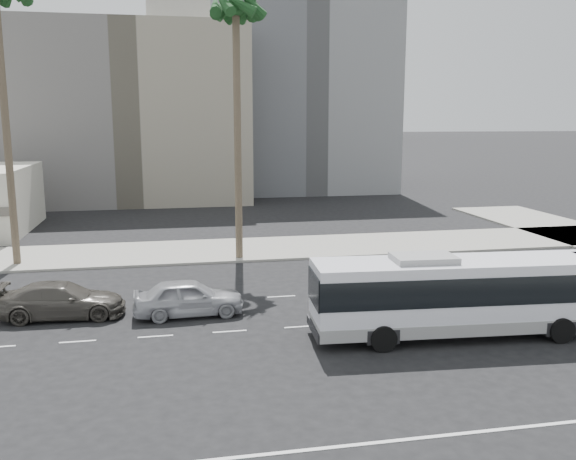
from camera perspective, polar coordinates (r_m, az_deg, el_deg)
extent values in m
plane|color=black|center=(26.74, 7.55, -8.60)|extent=(700.00, 700.00, 0.00)
cube|color=gray|center=(41.18, 0.69, -1.62)|extent=(120.00, 7.00, 0.15)
cube|color=slate|center=(69.02, -14.47, 10.39)|extent=(24.00, 18.00, 18.00)
cube|color=slate|center=(77.75, 1.00, 13.64)|extent=(20.00, 20.00, 26.00)
cube|color=beige|center=(274.31, -10.04, 13.09)|extent=(42.00, 42.00, 44.00)
cube|color=slate|center=(260.77, 0.78, 16.25)|extent=(26.00, 26.00, 70.00)
cube|color=slate|center=(295.27, 4.45, 14.57)|extent=(22.00, 22.00, 60.00)
cube|color=silver|center=(25.40, 15.72, -5.64)|extent=(11.88, 3.34, 2.63)
cube|color=black|center=(25.30, 15.76, -4.87)|extent=(11.94, 3.40, 1.11)
cube|color=gray|center=(25.74, 15.59, -8.13)|extent=(11.90, 3.38, 0.51)
cube|color=gray|center=(24.41, 12.69, -2.71)|extent=(2.53, 1.77, 0.30)
cylinder|color=black|center=(26.62, 24.14, -8.40)|extent=(1.01, 0.30, 1.01)
cylinder|color=black|center=(28.65, 21.16, -6.87)|extent=(1.01, 0.30, 1.01)
cylinder|color=black|center=(23.34, 9.32, -10.21)|extent=(1.01, 0.30, 1.01)
cylinder|color=black|center=(25.64, 7.30, -8.25)|extent=(1.01, 0.30, 1.01)
imported|color=#A7A8AD|center=(27.57, -9.30, -6.25)|extent=(2.14, 4.93, 1.66)
imported|color=#4E4A43|center=(28.73, -20.44, -6.19)|extent=(2.42, 5.51, 1.57)
cylinder|color=brown|center=(37.09, -4.74, 8.46)|extent=(0.41, 0.41, 14.84)
cylinder|color=brown|center=(38.87, -24.89, 8.16)|extent=(0.49, 0.49, 15.56)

